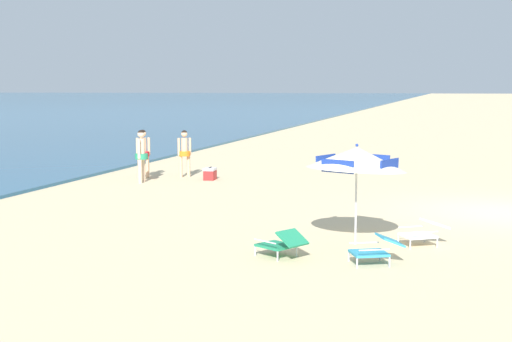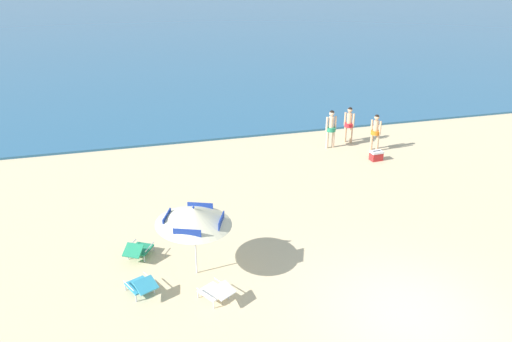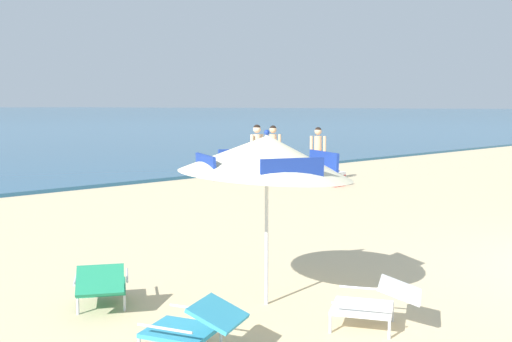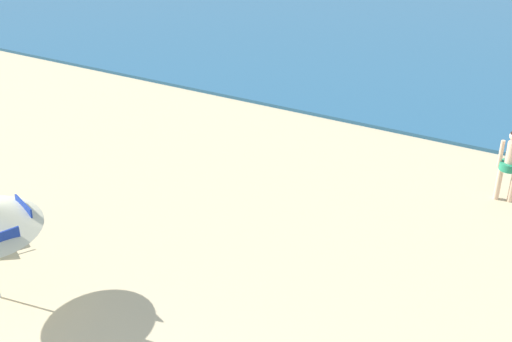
{
  "view_description": "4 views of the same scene",
  "coord_description": "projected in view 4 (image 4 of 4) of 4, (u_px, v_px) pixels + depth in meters",
  "views": [
    {
      "loc": [
        -17.93,
        1.25,
        3.03
      ],
      "look_at": [
        -1.57,
        5.81,
        1.02
      ],
      "focal_mm": 49.3,
      "sensor_mm": 36.0,
      "label": 1
    },
    {
      "loc": [
        -5.91,
        -7.91,
        7.57
      ],
      "look_at": [
        -1.76,
        6.98,
        0.96
      ],
      "focal_mm": 34.5,
      "sensor_mm": 36.0,
      "label": 2
    },
    {
      "loc": [
        -9.11,
        -1.78,
        2.23
      ],
      "look_at": [
        -1.69,
        6.17,
        1.06
      ],
      "focal_mm": 42.44,
      "sensor_mm": 36.0,
      "label": 3
    },
    {
      "loc": [
        4.14,
        -3.33,
        7.69
      ],
      "look_at": [
        -1.85,
        7.66,
        1.04
      ],
      "focal_mm": 47.89,
      "sensor_mm": 36.0,
      "label": 4
    }
  ],
  "objects": [
    {
      "name": "person_standing_near_shore",
      "position": [
        510.0,
        161.0,
        14.72
      ],
      "size": [
        0.5,
        0.42,
        1.7
      ],
      "color": "beige",
      "rests_on": "ground"
    }
  ]
}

